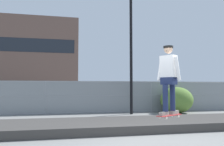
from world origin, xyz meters
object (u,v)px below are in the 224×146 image
object	(u,v)px
skater	(169,75)
parked_car_near	(61,97)
shrub_left	(177,100)
skateboard	(169,115)
street_lamp	(131,35)
parked_car_mid	(141,96)
parked_car_far	(219,95)

from	to	relation	value
skater	parked_car_near	size ratio (longest dim) A/B	0.38
skater	shrub_left	distance (m)	8.35
skateboard	street_lamp	size ratio (longest dim) A/B	0.11
skater	parked_car_near	xyz separation A→B (m)	(-2.55, 11.45, -0.95)
parked_car_mid	parked_car_far	distance (m)	6.70
skater	shrub_left	bearing A→B (deg)	60.84
street_lamp	parked_car_far	xyz separation A→B (m)	(8.76, 4.22, -3.61)
skateboard	street_lamp	xyz separation A→B (m)	(1.28, 7.24, 3.65)
parked_car_mid	shrub_left	distance (m)	4.30
skateboard	parked_car_near	distance (m)	11.73
street_lamp	parked_car_mid	bearing A→B (deg)	64.11
parked_car_near	parked_car_far	xyz separation A→B (m)	(12.58, 0.00, 0.00)
skateboard	parked_car_mid	size ratio (longest dim) A/B	0.18
parked_car_near	street_lamp	bearing A→B (deg)	-47.75
skater	street_lamp	xyz separation A→B (m)	(1.28, 7.24, 2.67)
skater	parked_car_far	distance (m)	15.25
skateboard	parked_car_near	world-z (taller)	parked_car_near
parked_car_near	parked_car_mid	world-z (taller)	same
skateboard	shrub_left	world-z (taller)	shrub_left
skateboard	skater	bearing A→B (deg)	-7.13
parked_car_mid	parked_car_far	xyz separation A→B (m)	(6.70, -0.02, 0.00)
street_lamp	parked_car_far	distance (m)	10.37
parked_car_mid	parked_car_near	bearing A→B (deg)	-179.73
parked_car_far	shrub_left	distance (m)	7.33
parked_car_mid	shrub_left	size ratio (longest dim) A/B	2.27
shrub_left	skater	bearing A→B (deg)	-119.16
shrub_left	parked_car_near	bearing A→B (deg)	147.39
parked_car_near	parked_car_mid	bearing A→B (deg)	0.27
skateboard	parked_car_near	bearing A→B (deg)	102.56
street_lamp	shrub_left	bearing A→B (deg)	-0.04
parked_car_mid	parked_car_far	size ratio (longest dim) A/B	0.97
skateboard	shrub_left	bearing A→B (deg)	60.84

